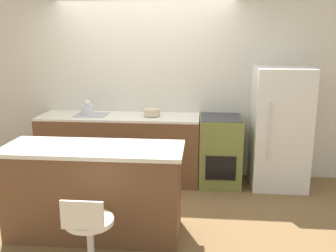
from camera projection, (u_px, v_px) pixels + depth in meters
ground_plane at (140, 189)px, 5.05m from camera, size 14.00×14.00×0.00m
wall_back at (146, 87)px, 5.44m from camera, size 8.00×0.06×2.60m
back_counter at (120, 148)px, 5.31m from camera, size 2.23×0.65×0.95m
kitchen_island at (95, 190)px, 3.82m from camera, size 1.81×0.68×0.94m
oven_range at (220, 150)px, 5.19m from camera, size 0.57×0.66×0.95m
refrigerator at (280, 128)px, 5.03m from camera, size 0.72×0.70×1.62m
stool_chair at (89, 237)px, 3.12m from camera, size 0.41×0.41×0.76m
kettle at (87, 109)px, 5.23m from camera, size 0.17×0.17×0.21m
mixing_bowl at (152, 112)px, 5.16m from camera, size 0.23×0.23×0.09m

